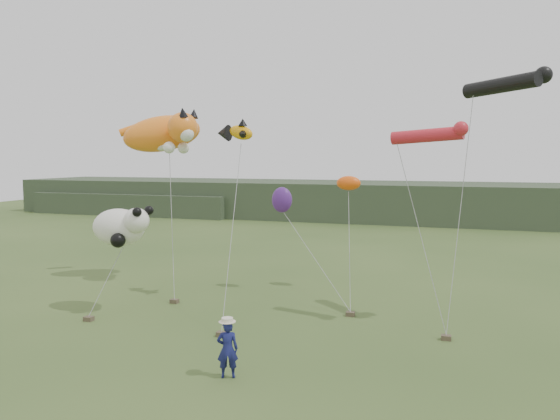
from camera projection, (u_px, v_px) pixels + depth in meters
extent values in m
plane|color=#385123|center=(221.00, 370.00, 17.36)|extent=(120.00, 120.00, 0.00)
cube|color=#2D3D28|center=(393.00, 201.00, 59.64)|extent=(90.00, 12.00, 4.00)
cube|color=#2D3D28|center=(141.00, 203.00, 66.36)|extent=(25.00, 8.00, 2.50)
imported|color=navy|center=(228.00, 349.00, 16.72)|extent=(0.77, 0.65, 1.79)
cube|color=brown|center=(174.00, 301.00, 25.38)|extent=(0.36, 0.29, 0.19)
cube|color=brown|center=(222.00, 334.00, 20.65)|extent=(0.36, 0.29, 0.19)
cube|color=brown|center=(446.00, 338.00, 20.24)|extent=(0.36, 0.29, 0.19)
cube|color=brown|center=(89.00, 319.00, 22.61)|extent=(0.36, 0.29, 0.19)
cube|color=brown|center=(350.00, 314.00, 23.30)|extent=(0.36, 0.29, 0.19)
ellipsoid|color=orange|center=(162.00, 134.00, 29.55)|extent=(4.79, 3.83, 2.57)
sphere|color=orange|center=(183.00, 127.00, 28.16)|extent=(1.56, 1.56, 1.56)
cone|color=black|center=(183.00, 112.00, 27.60)|extent=(0.49, 0.59, 0.59)
cone|color=black|center=(194.00, 113.00, 28.36)|extent=(0.49, 0.56, 0.55)
sphere|color=white|center=(186.00, 134.00, 27.84)|extent=(0.78, 0.78, 0.78)
ellipsoid|color=white|center=(163.00, 146.00, 29.31)|extent=(1.53, 0.76, 0.48)
sphere|color=white|center=(169.00, 148.00, 27.93)|extent=(0.61, 0.61, 0.61)
sphere|color=white|center=(183.00, 148.00, 29.02)|extent=(0.61, 0.61, 0.61)
cylinder|color=orange|center=(133.00, 129.00, 30.88)|extent=(1.61, 1.18, 0.94)
ellipsoid|color=orange|center=(241.00, 133.00, 25.09)|extent=(1.36, 0.67, 0.89)
cone|color=black|center=(223.00, 133.00, 25.65)|extent=(0.69, 0.84, 0.77)
cone|color=black|center=(243.00, 122.00, 25.01)|extent=(0.43, 0.43, 0.34)
cone|color=black|center=(243.00, 134.00, 24.61)|extent=(0.45, 0.48, 0.34)
cone|color=black|center=(250.00, 135.00, 25.42)|extent=(0.45, 0.48, 0.34)
cylinder|color=black|center=(501.00, 85.00, 21.48)|extent=(2.89, 2.56, 0.74)
sphere|color=black|center=(544.00, 75.00, 20.50)|extent=(0.65, 0.65, 0.65)
cylinder|color=red|center=(427.00, 136.00, 21.43)|extent=(2.88, 1.13, 0.69)
sphere|color=red|center=(461.00, 129.00, 20.58)|extent=(0.56, 0.56, 0.56)
ellipsoid|color=white|center=(119.00, 227.00, 23.75)|extent=(2.44, 1.62, 1.62)
sphere|color=white|center=(136.00, 221.00, 23.12)|extent=(1.08, 1.08, 1.08)
sphere|color=black|center=(137.00, 212.00, 22.66)|extent=(0.40, 0.40, 0.40)
sphere|color=black|center=(149.00, 210.00, 23.35)|extent=(0.40, 0.40, 0.40)
sphere|color=black|center=(118.00, 240.00, 22.97)|extent=(0.63, 0.63, 0.63)
sphere|color=black|center=(109.00, 234.00, 24.27)|extent=(0.63, 0.63, 0.63)
ellipsoid|color=#F9560E|center=(349.00, 183.00, 27.52)|extent=(1.24, 0.72, 0.72)
ellipsoid|color=#4E2079|center=(282.00, 200.00, 27.46)|extent=(1.05, 0.70, 1.29)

